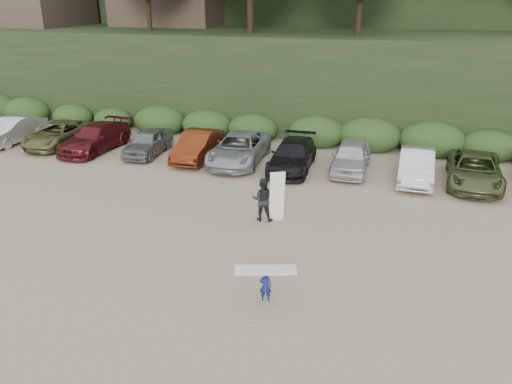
% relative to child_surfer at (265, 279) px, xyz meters
% --- Properties ---
extents(ground, '(120.00, 120.00, 0.00)m').
position_rel_child_surfer_xyz_m(ground, '(-2.88, 2.06, -0.72)').
color(ground, tan).
rests_on(ground, ground).
extents(parked_cars, '(39.89, 5.64, 1.64)m').
position_rel_child_surfer_xyz_m(parked_cars, '(-2.75, 11.98, 0.01)').
color(parked_cars, silver).
rests_on(parked_cars, ground).
extents(child_surfer, '(1.84, 1.01, 1.06)m').
position_rel_child_surfer_xyz_m(child_surfer, '(0.00, 0.00, 0.00)').
color(child_surfer, navy).
rests_on(child_surfer, ground).
extents(adult_surfer, '(1.35, 0.76, 2.08)m').
position_rel_child_surfer_xyz_m(adult_surfer, '(-1.55, 5.40, 0.17)').
color(adult_surfer, black).
rests_on(adult_surfer, ground).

